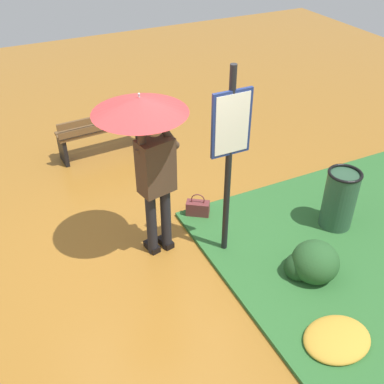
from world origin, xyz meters
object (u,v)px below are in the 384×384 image
person_with_umbrella (147,137)px  info_sign_post (230,146)px  park_bench (102,132)px  trash_bin (339,200)px  handbag (198,209)px

person_with_umbrella → info_sign_post: size_ratio=0.89×
person_with_umbrella → park_bench: 2.75m
info_sign_post → trash_bin: size_ratio=2.76×
person_with_umbrella → handbag: bearing=-154.3°
person_with_umbrella → handbag: 1.66m
handbag → park_bench: (0.61, -2.13, 0.28)m
handbag → park_bench: park_bench is taller
park_bench → info_sign_post: bearing=102.0°
info_sign_post → trash_bin: bearing=171.6°
info_sign_post → trash_bin: info_sign_post is taller
park_bench → trash_bin: 3.72m
handbag → park_bench: bearing=-74.0°
person_with_umbrella → info_sign_post: bearing=154.9°
handbag → park_bench: size_ratio=0.26×
info_sign_post → trash_bin: 1.82m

